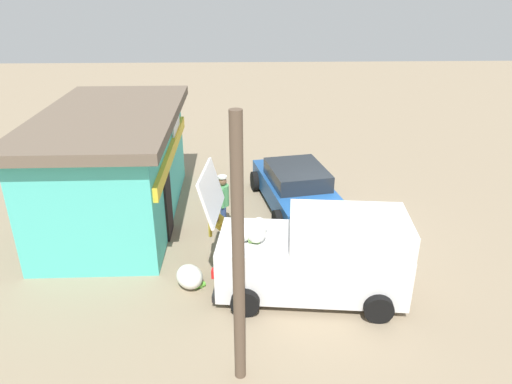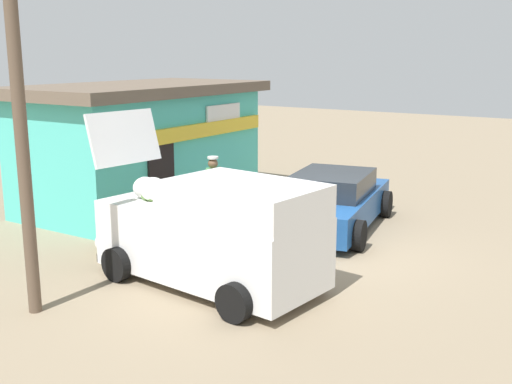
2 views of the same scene
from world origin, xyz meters
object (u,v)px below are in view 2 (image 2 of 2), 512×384
object	(u,v)px
storefront_bar	(143,143)
paint_bucket	(253,196)
parked_sedan	(332,202)
delivery_van	(214,232)
customer_bending	(175,207)
vendor_standing	(213,188)
unloaded_banana_pile	(111,242)

from	to	relation	value
storefront_bar	paint_bucket	distance (m)	3.27
storefront_bar	parked_sedan	world-z (taller)	storefront_bar
parked_sedan	paint_bucket	bearing A→B (deg)	69.36
delivery_van	customer_bending	distance (m)	2.57
vendor_standing	paint_bucket	bearing A→B (deg)	14.36
delivery_van	paint_bucket	xyz separation A→B (m)	(5.58, 2.85, -0.78)
delivery_van	customer_bending	world-z (taller)	delivery_van
storefront_bar	paint_bucket	bearing A→B (deg)	-56.35
delivery_van	unloaded_banana_pile	bearing A→B (deg)	83.77
storefront_bar	unloaded_banana_pile	bearing A→B (deg)	-146.30
storefront_bar	delivery_van	xyz separation A→B (m)	(-3.95, -5.30, -0.67)
customer_bending	unloaded_banana_pile	world-z (taller)	customer_bending
unloaded_banana_pile	paint_bucket	xyz separation A→B (m)	(5.26, -0.02, -0.04)
vendor_standing	parked_sedan	bearing A→B (deg)	-54.38
customer_bending	parked_sedan	bearing A→B (deg)	-35.91
storefront_bar	unloaded_banana_pile	distance (m)	4.59
storefront_bar	customer_bending	world-z (taller)	storefront_bar
customer_bending	unloaded_banana_pile	distance (m)	1.50
vendor_standing	paint_bucket	xyz separation A→B (m)	(2.70, 0.69, -0.79)
delivery_van	vendor_standing	distance (m)	3.60
vendor_standing	delivery_van	bearing A→B (deg)	-143.05
customer_bending	vendor_standing	bearing A→B (deg)	1.86
vendor_standing	paint_bucket	distance (m)	2.90
customer_bending	paint_bucket	size ratio (longest dim) A/B	3.61
parked_sedan	customer_bending	size ratio (longest dim) A/B	3.32
delivery_van	parked_sedan	distance (m)	4.49
parked_sedan	unloaded_banana_pile	size ratio (longest dim) A/B	4.90
delivery_van	vendor_standing	bearing A→B (deg)	36.95
parked_sedan	customer_bending	xyz separation A→B (m)	(-3.02, 2.19, 0.22)
storefront_bar	vendor_standing	distance (m)	3.38
delivery_van	customer_bending	bearing A→B (deg)	55.50
vendor_standing	paint_bucket	size ratio (longest dim) A/B	4.43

